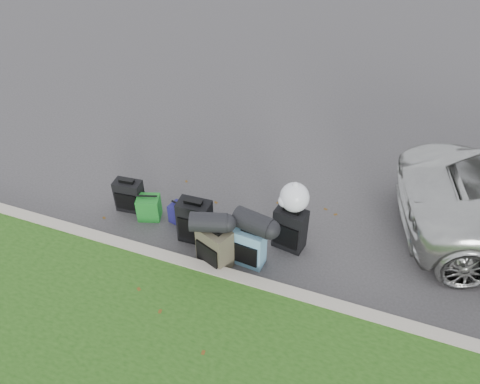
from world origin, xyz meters
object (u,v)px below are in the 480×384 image
(suitcase_large_black_right, at_px, (290,229))
(tote_navy, at_px, (180,214))
(tote_green, at_px, (149,208))
(suitcase_olive, at_px, (215,247))
(suitcase_large_black_left, at_px, (195,221))
(suitcase_teal, at_px, (250,247))
(suitcase_small_black, at_px, (129,195))

(suitcase_large_black_right, distance_m, tote_navy, 1.72)
(tote_green, bearing_deg, tote_navy, -9.13)
(suitcase_olive, bearing_deg, suitcase_large_black_right, 60.01)
(suitcase_large_black_left, bearing_deg, suitcase_olive, -40.92)
(tote_green, xyz_separation_m, tote_navy, (0.49, 0.08, -0.04))
(suitcase_large_black_left, bearing_deg, suitcase_teal, -13.89)
(suitcase_large_black_left, height_order, suitcase_teal, suitcase_large_black_left)
(suitcase_small_black, bearing_deg, suitcase_large_black_left, -16.84)
(suitcase_olive, distance_m, tote_navy, 1.05)
(suitcase_small_black, bearing_deg, tote_green, -17.12)
(suitcase_large_black_left, relative_size, suitcase_large_black_right, 1.02)
(suitcase_small_black, relative_size, tote_navy, 1.70)
(suitcase_large_black_left, xyz_separation_m, suitcase_olive, (0.46, -0.36, -0.02))
(suitcase_large_black_left, height_order, tote_navy, suitcase_large_black_left)
(suitcase_teal, xyz_separation_m, suitcase_large_black_right, (0.43, 0.51, 0.04))
(suitcase_teal, bearing_deg, suitcase_olive, -152.07)
(suitcase_small_black, xyz_separation_m, tote_green, (0.38, -0.08, -0.07))
(suitcase_teal, xyz_separation_m, tote_green, (-1.76, 0.34, -0.10))
(suitcase_olive, bearing_deg, suitcase_teal, 44.42)
(tote_green, distance_m, tote_navy, 0.49)
(suitcase_olive, distance_m, suitcase_large_black_right, 1.11)
(suitcase_teal, bearing_deg, suitcase_small_black, 173.50)
(suitcase_small_black, xyz_separation_m, suitcase_teal, (2.14, -0.42, 0.03))
(suitcase_teal, distance_m, tote_green, 1.80)
(suitcase_large_black_right, distance_m, tote_green, 2.20)
(tote_navy, bearing_deg, suitcase_large_black_right, 14.77)
(suitcase_large_black_left, height_order, tote_green, suitcase_large_black_left)
(suitcase_small_black, xyz_separation_m, suitcase_large_black_left, (1.25, -0.25, 0.07))
(suitcase_olive, distance_m, tote_green, 1.44)
(suitcase_olive, height_order, suitcase_large_black_right, suitcase_large_black_right)
(suitcase_small_black, xyz_separation_m, tote_navy, (0.87, -0.00, -0.11))
(suitcase_small_black, distance_m, suitcase_olive, 1.82)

